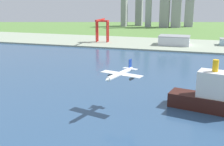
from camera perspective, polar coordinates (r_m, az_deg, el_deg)
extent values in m
plane|color=#56803B|center=(332.67, 5.32, 0.89)|extent=(2400.00, 2400.00, 0.00)
cube|color=#2D4C70|center=(276.17, 2.80, -1.97)|extent=(840.00, 360.00, 0.15)
cube|color=#96A28C|center=(516.60, 9.62, 5.90)|extent=(840.00, 140.00, 2.50)
cylinder|color=white|center=(199.95, 1.70, -0.17)|extent=(11.74, 33.12, 3.47)
cone|color=white|center=(185.07, -1.07, -1.41)|extent=(4.15, 4.52, 3.30)
cube|color=white|center=(201.49, 1.94, -0.21)|extent=(32.52, 15.07, 0.50)
cube|color=#193899|center=(211.79, 3.72, 1.72)|extent=(1.49, 4.00, 8.33)
cube|color=white|center=(212.52, 3.71, 0.90)|extent=(11.97, 6.42, 0.36)
cylinder|color=#4C4F54|center=(197.09, 4.03, -1.16)|extent=(3.02, 4.99, 1.91)
cylinder|color=#4C4F54|center=(205.52, -0.36, -0.45)|extent=(3.02, 4.99, 1.91)
cube|color=silver|center=(214.26, 21.15, -2.32)|extent=(32.76, 20.78, 19.06)
cylinder|color=yellow|center=(211.38, 20.37, 1.41)|extent=(4.19, 4.19, 8.57)
cube|color=red|center=(522.54, -3.22, 8.37)|extent=(2.20, 2.20, 37.11)
cube|color=red|center=(515.85, -1.03, 8.31)|extent=(2.20, 2.20, 37.11)
cube|color=red|center=(530.02, -2.92, 8.47)|extent=(2.20, 2.20, 37.11)
cube|color=red|center=(523.42, -0.76, 8.41)|extent=(2.20, 2.20, 37.11)
cube|color=red|center=(520.99, -2.01, 10.57)|extent=(23.12, 10.00, 2.80)
cube|color=red|center=(509.72, -2.45, 10.79)|extent=(2.60, 46.93, 2.60)
cube|color=silver|center=(501.58, 12.59, 6.48)|extent=(51.65, 36.71, 14.74)
cube|color=gray|center=(500.53, 12.64, 7.38)|extent=(52.68, 37.44, 1.20)
cube|color=gray|center=(852.44, 2.51, 13.07)|extent=(15.01, 23.64, 106.65)
cube|color=gray|center=(882.97, 5.57, 13.12)|extent=(19.96, 22.01, 107.87)
cube|color=gray|center=(835.45, 7.51, 14.21)|extent=(16.03, 16.63, 144.28)
cube|color=gray|center=(838.30, 10.75, 13.20)|extent=(26.62, 26.23, 118.26)
cube|color=#93919B|center=(839.96, 13.03, 12.85)|extent=(27.00, 18.96, 111.58)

